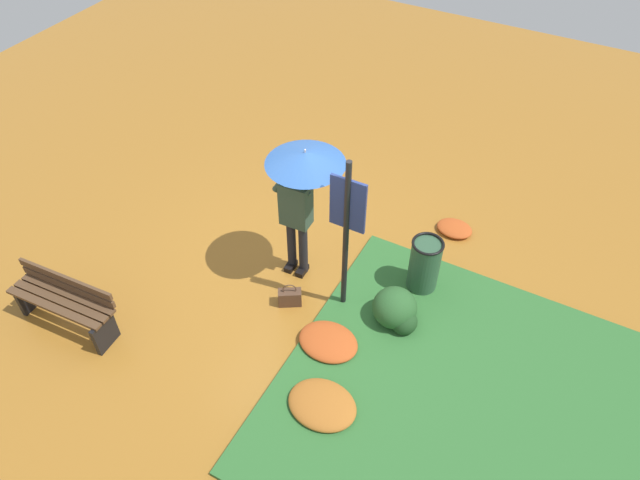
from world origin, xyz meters
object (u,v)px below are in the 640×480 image
at_px(handbag, 290,297).
at_px(trash_bin, 424,265).
at_px(person_with_umbrella, 301,182).
at_px(info_sign_post, 347,221).
at_px(park_bench, 64,302).

xyz_separation_m(handbag, trash_bin, (1.40, 1.08, 0.29)).
bearing_deg(trash_bin, person_with_umbrella, -162.93).
height_order(info_sign_post, trash_bin, info_sign_post).
relative_size(park_bench, trash_bin, 1.68).
distance_m(park_bench, trash_bin, 4.53).
bearing_deg(park_bench, info_sign_post, 33.70).
bearing_deg(person_with_umbrella, handbag, -76.76).
height_order(handbag, trash_bin, trash_bin).
distance_m(person_with_umbrella, trash_bin, 1.97).
relative_size(person_with_umbrella, info_sign_post, 0.89).
xyz_separation_m(park_bench, trash_bin, (3.67, 2.66, 0.02)).
xyz_separation_m(info_sign_post, trash_bin, (0.79, 0.74, -1.03)).
bearing_deg(trash_bin, info_sign_post, -137.01).
bearing_deg(info_sign_post, trash_bin, 42.99).
distance_m(person_with_umbrella, info_sign_post, 0.80).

